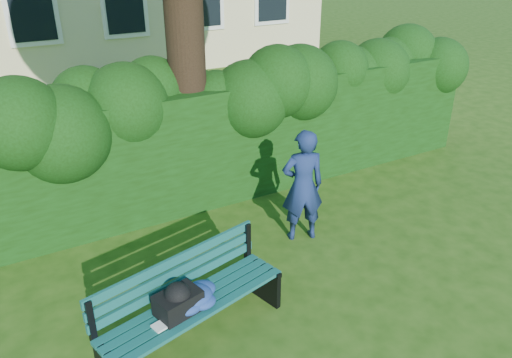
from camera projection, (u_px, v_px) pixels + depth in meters
ground at (280, 264)px, 6.35m from camera, size 80.00×80.00×0.00m
hedge at (204, 143)px, 7.67m from camera, size 10.00×1.00×1.80m
park_bench at (189, 300)px, 4.94m from camera, size 2.08×1.01×0.89m
man_reading at (303, 186)px, 6.59m from camera, size 0.66×0.53×1.57m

